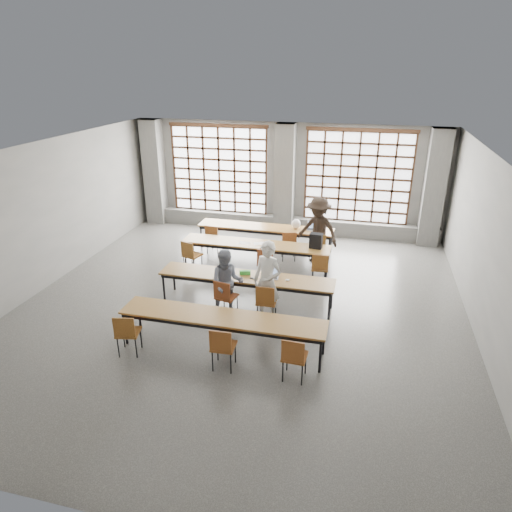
# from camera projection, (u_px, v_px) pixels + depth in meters

# --- Properties ---
(floor) EXTENTS (11.00, 11.00, 0.00)m
(floor) POSITION_uv_depth(u_px,v_px,m) (241.00, 306.00, 10.50)
(floor) COLOR #484846
(floor) RESTS_ON ground
(ceiling) EXTENTS (11.00, 11.00, 0.00)m
(ceiling) POSITION_uv_depth(u_px,v_px,m) (239.00, 153.00, 9.14)
(ceiling) COLOR silver
(ceiling) RESTS_ON floor
(wall_back) EXTENTS (10.00, 0.00, 10.00)m
(wall_back) POSITION_uv_depth(u_px,v_px,m) (286.00, 178.00, 14.74)
(wall_back) COLOR slate
(wall_back) RESTS_ON floor
(wall_front) EXTENTS (10.00, 0.00, 10.00)m
(wall_front) POSITION_uv_depth(u_px,v_px,m) (101.00, 407.00, 4.91)
(wall_front) COLOR slate
(wall_front) RESTS_ON floor
(wall_left) EXTENTS (0.00, 11.00, 11.00)m
(wall_left) POSITION_uv_depth(u_px,v_px,m) (40.00, 218.00, 10.93)
(wall_left) COLOR slate
(wall_left) RESTS_ON floor
(wall_right) EXTENTS (0.00, 11.00, 11.00)m
(wall_right) POSITION_uv_depth(u_px,v_px,m) (491.00, 257.00, 8.71)
(wall_right) COLOR slate
(wall_right) RESTS_ON floor
(column_left) EXTENTS (0.60, 0.55, 3.50)m
(column_left) POSITION_uv_depth(u_px,v_px,m) (155.00, 172.00, 15.49)
(column_left) COLOR #545452
(column_left) RESTS_ON floor
(column_mid) EXTENTS (0.60, 0.55, 3.50)m
(column_mid) POSITION_uv_depth(u_px,v_px,m) (285.00, 180.00, 14.49)
(column_mid) COLOR #545452
(column_mid) RESTS_ON floor
(column_right) EXTENTS (0.60, 0.55, 3.50)m
(column_right) POSITION_uv_depth(u_px,v_px,m) (434.00, 189.00, 13.49)
(column_right) COLOR #545452
(column_right) RESTS_ON floor
(window_left) EXTENTS (3.32, 0.12, 3.00)m
(window_left) POSITION_uv_depth(u_px,v_px,m) (219.00, 170.00, 15.11)
(window_left) COLOR white
(window_left) RESTS_ON wall_back
(window_right) EXTENTS (3.32, 0.12, 3.00)m
(window_right) POSITION_uv_depth(u_px,v_px,m) (358.00, 178.00, 14.11)
(window_right) COLOR white
(window_right) RESTS_ON wall_back
(sill_ledge) EXTENTS (9.80, 0.35, 0.50)m
(sill_ledge) POSITION_uv_depth(u_px,v_px,m) (284.00, 224.00, 15.14)
(sill_ledge) COLOR #545452
(sill_ledge) RESTS_ON floor
(desk_row_a) EXTENTS (4.00, 0.70, 0.73)m
(desk_row_a) POSITION_uv_depth(u_px,v_px,m) (265.00, 229.00, 13.45)
(desk_row_a) COLOR brown
(desk_row_a) RESTS_ON floor
(desk_row_b) EXTENTS (4.00, 0.70, 0.73)m
(desk_row_b) POSITION_uv_depth(u_px,v_px,m) (256.00, 246.00, 12.21)
(desk_row_b) COLOR brown
(desk_row_b) RESTS_ON floor
(desk_row_c) EXTENTS (4.00, 0.70, 0.73)m
(desk_row_c) POSITION_uv_depth(u_px,v_px,m) (246.00, 279.00, 10.34)
(desk_row_c) COLOR brown
(desk_row_c) RESTS_ON floor
(desk_row_d) EXTENTS (4.00, 0.70, 0.73)m
(desk_row_d) POSITION_uv_depth(u_px,v_px,m) (222.00, 319.00, 8.69)
(desk_row_d) COLOR brown
(desk_row_d) RESTS_ON floor
(chair_back_left) EXTENTS (0.47, 0.47, 0.88)m
(chair_back_left) POSITION_uv_depth(u_px,v_px,m) (213.00, 236.00, 13.25)
(chair_back_left) COLOR brown
(chair_back_left) RESTS_ON floor
(chair_back_mid) EXTENTS (0.52, 0.52, 0.88)m
(chair_back_mid) POSITION_uv_depth(u_px,v_px,m) (289.00, 243.00, 12.76)
(chair_back_mid) COLOR brown
(chair_back_mid) RESTS_ON floor
(chair_back_right) EXTENTS (0.52, 0.52, 0.88)m
(chair_back_right) POSITION_uv_depth(u_px,v_px,m) (317.00, 245.00, 12.58)
(chair_back_right) COLOR brown
(chair_back_right) RESTS_ON floor
(chair_mid_left) EXTENTS (0.53, 0.53, 0.88)m
(chair_mid_left) POSITION_uv_depth(u_px,v_px,m) (190.00, 253.00, 12.06)
(chair_mid_left) COLOR brown
(chair_mid_left) RESTS_ON floor
(chair_mid_centre) EXTENTS (0.48, 0.48, 0.88)m
(chair_mid_centre) POSITION_uv_depth(u_px,v_px,m) (265.00, 260.00, 11.61)
(chair_mid_centre) COLOR maroon
(chair_mid_centre) RESTS_ON floor
(chair_mid_right) EXTENTS (0.45, 0.45, 0.88)m
(chair_mid_right) POSITION_uv_depth(u_px,v_px,m) (320.00, 266.00, 11.30)
(chair_mid_right) COLOR brown
(chair_mid_right) RESTS_ON floor
(chair_front_left) EXTENTS (0.50, 0.50, 0.88)m
(chair_front_left) POSITION_uv_depth(u_px,v_px,m) (225.00, 294.00, 9.90)
(chair_front_left) COLOR brown
(chair_front_left) RESTS_ON floor
(chair_front_right) EXTENTS (0.43, 0.44, 0.88)m
(chair_front_right) POSITION_uv_depth(u_px,v_px,m) (266.00, 299.00, 9.69)
(chair_front_right) COLOR brown
(chair_front_right) RESTS_ON floor
(chair_near_left) EXTENTS (0.50, 0.50, 0.88)m
(chair_near_left) POSITION_uv_depth(u_px,v_px,m) (127.00, 331.00, 8.56)
(chair_near_left) COLOR brown
(chair_near_left) RESTS_ON floor
(chair_near_mid) EXTENTS (0.44, 0.44, 0.88)m
(chair_near_mid) POSITION_uv_depth(u_px,v_px,m) (222.00, 344.00, 8.14)
(chair_near_mid) COLOR brown
(chair_near_mid) RESTS_ON floor
(chair_near_right) EXTENTS (0.44, 0.44, 0.88)m
(chair_near_right) POSITION_uv_depth(u_px,v_px,m) (294.00, 355.00, 7.85)
(chair_near_right) COLOR brown
(chair_near_right) RESTS_ON floor
(student_male) EXTENTS (0.76, 0.62, 1.79)m
(student_male) POSITION_uv_depth(u_px,v_px,m) (267.00, 282.00, 9.67)
(student_male) COLOR silver
(student_male) RESTS_ON floor
(student_female) EXTENTS (0.85, 0.73, 1.52)m
(student_female) POSITION_uv_depth(u_px,v_px,m) (227.00, 283.00, 9.92)
(student_female) COLOR #18264A
(student_female) RESTS_ON floor
(student_back) EXTENTS (1.38, 1.10, 1.86)m
(student_back) POSITION_uv_depth(u_px,v_px,m) (318.00, 230.00, 12.54)
(student_back) COLOR black
(student_back) RESTS_ON floor
(laptop_front) EXTENTS (0.40, 0.35, 0.26)m
(laptop_front) POSITION_uv_depth(u_px,v_px,m) (271.00, 274.00, 10.27)
(laptop_front) COLOR #B5B5BA
(laptop_front) RESTS_ON desk_row_c
(laptop_back) EXTENTS (0.40, 0.36, 0.26)m
(laptop_back) POSITION_uv_depth(u_px,v_px,m) (312.00, 227.00, 13.20)
(laptop_back) COLOR #B5B6BA
(laptop_back) RESTS_ON desk_row_a
(mouse) EXTENTS (0.10, 0.07, 0.04)m
(mouse) POSITION_uv_depth(u_px,v_px,m) (287.00, 280.00, 10.08)
(mouse) COLOR white
(mouse) RESTS_ON desk_row_c
(green_box) EXTENTS (0.26, 0.15, 0.09)m
(green_box) POSITION_uv_depth(u_px,v_px,m) (245.00, 272.00, 10.38)
(green_box) COLOR green
(green_box) RESTS_ON desk_row_c
(phone) EXTENTS (0.14, 0.07, 0.01)m
(phone) POSITION_uv_depth(u_px,v_px,m) (253.00, 278.00, 10.18)
(phone) COLOR black
(phone) RESTS_ON desk_row_c
(paper_sheet_b) EXTENTS (0.30, 0.22, 0.00)m
(paper_sheet_b) POSITION_uv_depth(u_px,v_px,m) (244.00, 243.00, 12.21)
(paper_sheet_b) COLOR white
(paper_sheet_b) RESTS_ON desk_row_b
(paper_sheet_c) EXTENTS (0.36, 0.32, 0.00)m
(paper_sheet_c) POSITION_uv_depth(u_px,v_px,m) (259.00, 244.00, 12.16)
(paper_sheet_c) COLOR white
(paper_sheet_c) RESTS_ON desk_row_b
(backpack) EXTENTS (0.34, 0.23, 0.40)m
(backpack) POSITION_uv_depth(u_px,v_px,m) (316.00, 241.00, 11.80)
(backpack) COLOR black
(backpack) RESTS_ON desk_row_b
(plastic_bag) EXTENTS (0.32, 0.29, 0.29)m
(plastic_bag) POSITION_uv_depth(u_px,v_px,m) (296.00, 224.00, 13.21)
(plastic_bag) COLOR white
(plastic_bag) RESTS_ON desk_row_a
(red_pouch) EXTENTS (0.21, 0.12, 0.06)m
(red_pouch) POSITION_uv_depth(u_px,v_px,m) (128.00, 330.00, 8.65)
(red_pouch) COLOR #A7141F
(red_pouch) RESTS_ON chair_near_left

